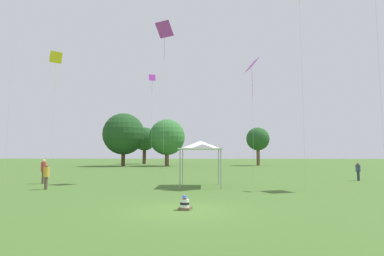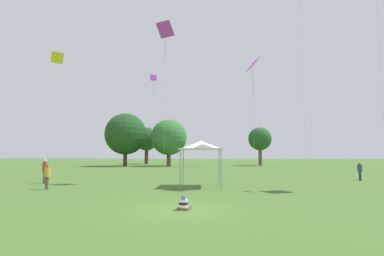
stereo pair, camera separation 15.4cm
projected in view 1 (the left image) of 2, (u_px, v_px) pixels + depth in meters
ground_plane at (183, 210)px, 11.84m from camera, size 300.00×300.00×0.00m
seated_toddler at (185, 204)px, 11.97m from camera, size 0.55×0.63×0.59m
person_standing_0 at (43, 169)px, 22.76m from camera, size 0.47×0.47×1.85m
person_standing_1 at (46, 174)px, 18.98m from camera, size 0.43×0.43×1.59m
person_standing_3 at (358, 170)px, 25.38m from camera, size 0.41×0.41×1.53m
canopy_tent at (200, 145)px, 20.91m from camera, size 3.05×3.05×3.16m
kite_1 at (56, 62)px, 25.31m from camera, size 0.96×0.90×10.87m
kite_2 at (164, 33)px, 24.83m from camera, size 1.58×1.36×13.10m
kite_3 at (152, 83)px, 33.49m from camera, size 0.74×0.43×11.18m
kite_4 at (252, 68)px, 22.57m from camera, size 0.99×1.30×9.41m
distant_tree_0 at (124, 134)px, 57.73m from camera, size 7.99×7.99×10.18m
distant_tree_1 at (145, 139)px, 71.11m from camera, size 5.53×5.53×8.69m
distant_tree_2 at (167, 137)px, 58.14m from camera, size 6.97×6.97×9.07m
distant_tree_3 at (258, 139)px, 60.40m from camera, size 4.65×4.65×7.70m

